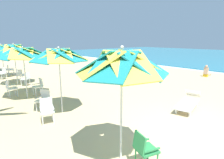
{
  "coord_description": "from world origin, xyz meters",
  "views": [
    {
      "loc": [
        2.03,
        -5.3,
        2.86
      ],
      "look_at": [
        -4.19,
        0.37,
        1.0
      ],
      "focal_mm": 29.4,
      "sensor_mm": 36.0,
      "label": 1
    }
  ],
  "objects_px": {
    "plastic_chair_3": "(10,87)",
    "plastic_chair_6": "(21,75)",
    "beach_umbrella_0": "(122,64)",
    "plastic_chair_5": "(26,78)",
    "beach_umbrella_3": "(14,49)",
    "plastic_chair_1": "(47,109)",
    "plastic_chair_2": "(43,99)",
    "plastic_chair_7": "(10,69)",
    "beach_umbrella_1": "(59,56)",
    "beach_umbrella_2": "(23,53)",
    "beach_umbrella_4": "(1,48)",
    "plastic_chair_4": "(39,85)",
    "sun_lounger_1": "(188,102)",
    "plastic_chair_0": "(144,148)",
    "plastic_chair_8": "(3,72)",
    "beachgoer_seated": "(207,73)"
  },
  "relations": [
    {
      "from": "beach_umbrella_0",
      "to": "plastic_chair_2",
      "type": "distance_m",
      "value": 4.68
    },
    {
      "from": "plastic_chair_0",
      "to": "plastic_chair_6",
      "type": "distance_m",
      "value": 11.06
    },
    {
      "from": "plastic_chair_1",
      "to": "sun_lounger_1",
      "type": "relative_size",
      "value": 0.39
    },
    {
      "from": "plastic_chair_1",
      "to": "plastic_chair_7",
      "type": "relative_size",
      "value": 1.0
    },
    {
      "from": "beach_umbrella_0",
      "to": "plastic_chair_8",
      "type": "relative_size",
      "value": 3.15
    },
    {
      "from": "plastic_chair_3",
      "to": "plastic_chair_6",
      "type": "relative_size",
      "value": 1.0
    },
    {
      "from": "beach_umbrella_3",
      "to": "plastic_chair_7",
      "type": "distance_m",
      "value": 4.14
    },
    {
      "from": "plastic_chair_1",
      "to": "plastic_chair_5",
      "type": "height_order",
      "value": "same"
    },
    {
      "from": "plastic_chair_3",
      "to": "beach_umbrella_3",
      "type": "distance_m",
      "value": 3.19
    },
    {
      "from": "beach_umbrella_2",
      "to": "plastic_chair_4",
      "type": "distance_m",
      "value": 1.84
    },
    {
      "from": "plastic_chair_3",
      "to": "plastic_chair_5",
      "type": "height_order",
      "value": "same"
    },
    {
      "from": "beach_umbrella_0",
      "to": "beach_umbrella_2",
      "type": "height_order",
      "value": "beach_umbrella_0"
    },
    {
      "from": "plastic_chair_1",
      "to": "plastic_chair_5",
      "type": "relative_size",
      "value": 1.0
    },
    {
      "from": "plastic_chair_4",
      "to": "sun_lounger_1",
      "type": "bearing_deg",
      "value": 32.08
    },
    {
      "from": "plastic_chair_5",
      "to": "plastic_chair_6",
      "type": "height_order",
      "value": "same"
    },
    {
      "from": "plastic_chair_2",
      "to": "plastic_chair_4",
      "type": "height_order",
      "value": "same"
    },
    {
      "from": "plastic_chair_4",
      "to": "beach_umbrella_3",
      "type": "bearing_deg",
      "value": -175.86
    },
    {
      "from": "beach_umbrella_1",
      "to": "beach_umbrella_4",
      "type": "distance_m",
      "value": 9.31
    },
    {
      "from": "plastic_chair_1",
      "to": "plastic_chair_2",
      "type": "relative_size",
      "value": 1.0
    },
    {
      "from": "plastic_chair_7",
      "to": "plastic_chair_8",
      "type": "xyz_separation_m",
      "value": [
        1.18,
        -0.75,
        0.0
      ]
    },
    {
      "from": "plastic_chair_2",
      "to": "sun_lounger_1",
      "type": "distance_m",
      "value": 6.0
    },
    {
      "from": "beach_umbrella_3",
      "to": "beach_umbrella_4",
      "type": "distance_m",
      "value": 3.27
    },
    {
      "from": "plastic_chair_5",
      "to": "beach_umbrella_4",
      "type": "bearing_deg",
      "value": -175.03
    },
    {
      "from": "plastic_chair_5",
      "to": "plastic_chair_6",
      "type": "xyz_separation_m",
      "value": [
        -1.47,
        0.11,
        0.0
      ]
    },
    {
      "from": "plastic_chair_4",
      "to": "sun_lounger_1",
      "type": "xyz_separation_m",
      "value": [
        6.2,
        3.88,
        -0.22
      ]
    },
    {
      "from": "plastic_chair_3",
      "to": "beachgoer_seated",
      "type": "xyz_separation_m",
      "value": [
        4.56,
        12.72,
        -0.2
      ]
    },
    {
      "from": "beach_umbrella_4",
      "to": "beachgoer_seated",
      "type": "distance_m",
      "value": 15.74
    },
    {
      "from": "plastic_chair_0",
      "to": "plastic_chair_3",
      "type": "distance_m",
      "value": 7.82
    },
    {
      "from": "beach_umbrella_0",
      "to": "beach_umbrella_3",
      "type": "relative_size",
      "value": 1.04
    },
    {
      "from": "beach_umbrella_4",
      "to": "beach_umbrella_3",
      "type": "bearing_deg",
      "value": 0.11
    },
    {
      "from": "plastic_chair_2",
      "to": "beach_umbrella_3",
      "type": "height_order",
      "value": "beach_umbrella_3"
    },
    {
      "from": "plastic_chair_0",
      "to": "beach_umbrella_4",
      "type": "height_order",
      "value": "beach_umbrella_4"
    },
    {
      "from": "plastic_chair_7",
      "to": "plastic_chair_3",
      "type": "bearing_deg",
      "value": -13.53
    },
    {
      "from": "beach_umbrella_1",
      "to": "plastic_chair_3",
      "type": "bearing_deg",
      "value": -164.92
    },
    {
      "from": "beach_umbrella_1",
      "to": "beach_umbrella_2",
      "type": "xyz_separation_m",
      "value": [
        -2.85,
        -0.41,
        -0.05
      ]
    },
    {
      "from": "beach_umbrella_0",
      "to": "beach_umbrella_2",
      "type": "xyz_separation_m",
      "value": [
        -6.48,
        -0.09,
        -0.12
      ]
    },
    {
      "from": "sun_lounger_1",
      "to": "beach_umbrella_3",
      "type": "bearing_deg",
      "value": -156.03
    },
    {
      "from": "beach_umbrella_0",
      "to": "plastic_chair_8",
      "type": "distance_m",
      "value": 12.34
    },
    {
      "from": "beach_umbrella_3",
      "to": "beach_umbrella_4",
      "type": "xyz_separation_m",
      "value": [
        -3.27,
        -0.01,
        -0.05
      ]
    },
    {
      "from": "plastic_chair_0",
      "to": "plastic_chair_3",
      "type": "relative_size",
      "value": 1.0
    },
    {
      "from": "plastic_chair_1",
      "to": "plastic_chair_6",
      "type": "height_order",
      "value": "same"
    },
    {
      "from": "beach_umbrella_0",
      "to": "plastic_chair_5",
      "type": "relative_size",
      "value": 3.15
    },
    {
      "from": "plastic_chair_8",
      "to": "plastic_chair_1",
      "type": "bearing_deg",
      "value": -3.77
    },
    {
      "from": "sun_lounger_1",
      "to": "beach_umbrella_2",
      "type": "bearing_deg",
      "value": -143.08
    },
    {
      "from": "beach_umbrella_2",
      "to": "plastic_chair_3",
      "type": "xyz_separation_m",
      "value": [
        -0.71,
        -0.55,
        -1.71
      ]
    },
    {
      "from": "beach_umbrella_3",
      "to": "plastic_chair_6",
      "type": "xyz_separation_m",
      "value": [
        -0.78,
        0.44,
        -1.74
      ]
    },
    {
      "from": "plastic_chair_1",
      "to": "beach_umbrella_4",
      "type": "bearing_deg",
      "value": 175.12
    },
    {
      "from": "beach_umbrella_0",
      "to": "beach_umbrella_1",
      "type": "xyz_separation_m",
      "value": [
        -3.63,
        0.32,
        -0.07
      ]
    },
    {
      "from": "plastic_chair_6",
      "to": "plastic_chair_7",
      "type": "relative_size",
      "value": 1.0
    },
    {
      "from": "beach_umbrella_2",
      "to": "plastic_chair_7",
      "type": "xyz_separation_m",
      "value": [
        -6.91,
        0.94,
        -1.71
      ]
    }
  ]
}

